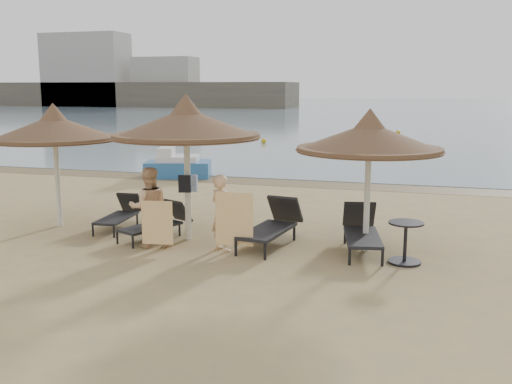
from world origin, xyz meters
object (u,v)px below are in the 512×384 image
Objects in this scene: person_left at (149,201)px; lounger_far_right at (361,230)px; lounger_far_left at (121,213)px; person_right at (222,207)px; palapa_center at (186,124)px; lounger_near_left at (159,222)px; side_table at (405,244)px; palapa_left at (54,129)px; lounger_near_right at (273,224)px; palapa_right at (369,138)px; pedal_boat at (177,166)px.

lounger_far_right is at bearing 165.03° from person_left.
lounger_far_left is 0.94× the size of person_right.
palapa_center is 2.29m from lounger_near_left.
side_table is (6.63, -1.00, 0.04)m from lounger_far_left.
side_table is (8.12, -0.72, -1.97)m from palapa_left.
palapa_left is 1.61× the size of person_right.
palapa_center is 2.84m from lounger_near_right.
lounger_far_right is at bearing -7.46° from lounger_far_left.
palapa_center is 1.75× the size of lounger_near_left.
lounger_far_left is 5.74m from lounger_far_right.
palapa_right is 2.20m from side_table.
palapa_left reaches higher than lounger_near_left.
lounger_near_left is at bearing -84.35° from pedal_boat.
lounger_far_right is (5.73, -0.31, 0.07)m from lounger_far_left.
side_table is (0.80, -0.65, -1.94)m from palapa_right.
palapa_left reaches higher than lounger_far_left.
pedal_boat is at bearing 99.58° from lounger_far_left.
lounger_far_right is 1.08× the size of person_left.
person_left is at bearing -124.22° from palapa_center.
lounger_far_right is at bearing 157.04° from palapa_right.
palapa_right is 11.20m from pedal_boat.
palapa_left is 1.35× the size of lounger_near_right.
palapa_center reaches higher than lounger_far_left.
lounger_far_left is (-5.83, 0.35, -1.98)m from palapa_right.
person_left reaches higher than side_table.
palapa_left is 8.39m from side_table.
person_right reaches higher than lounger_far_right.
side_table is (5.34, -0.41, 0.03)m from lounger_near_left.
person_right reaches higher than lounger_near_left.
side_table is at bearing -39.04° from palapa_right.
lounger_far_right is (1.87, 0.08, -0.02)m from lounger_near_right.
palapa_left is at bearing -162.88° from lounger_near_left.
palapa_left reaches higher than person_left.
palapa_right is 1.39× the size of lounger_far_right.
palapa_left is 5.70m from lounger_near_right.
palapa_center reaches higher than person_left.
lounger_near_left is (1.29, -0.59, 0.01)m from lounger_far_left.
palapa_left is 7.48m from lounger_far_right.
palapa_right is at bearing -7.80° from lounger_far_left.
lounger_near_left is at bearing -107.30° from person_left.
lounger_far_left is at bearing -177.28° from lounger_near_right.
person_right is (1.70, -0.60, 0.57)m from lounger_near_left.
palapa_center is at bearing -167.15° from lounger_near_right.
person_right is (1.02, -0.66, -1.61)m from palapa_center.
lounger_far_left is 0.95× the size of lounger_near_left.
lounger_far_left is at bearing 164.87° from palapa_center.
lounger_far_right is 2.63× the size of side_table.
palapa_center is 1.84× the size of lounger_far_left.
person_right is at bearing -11.48° from palapa_left.
lounger_near_left is 0.99× the size of person_right.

